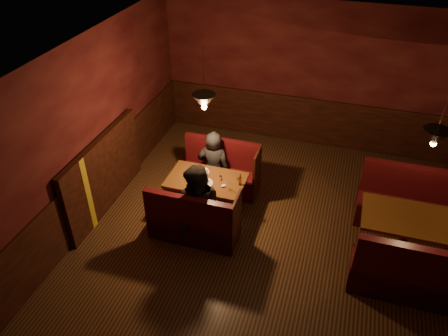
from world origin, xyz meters
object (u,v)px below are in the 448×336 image
(second_bench_near, at_px, (406,278))
(diner_b, at_px, (199,197))
(second_table, at_px, (406,228))
(second_bench_far, at_px, (403,206))
(diner_a, at_px, (213,154))
(main_bench_near, at_px, (193,225))
(main_table, at_px, (207,187))
(main_bench_far, at_px, (221,174))

(second_bench_near, bearing_deg, diner_b, 176.50)
(second_table, bearing_deg, second_bench_far, 87.80)
(second_table, xyz_separation_m, diner_a, (-3.15, 0.67, 0.24))
(main_bench_near, height_order, diner_a, diner_a)
(second_table, distance_m, second_bench_near, 0.80)
(main_table, xyz_separation_m, second_table, (3.06, -0.09, 0.02))
(main_bench_far, bearing_deg, main_bench_near, -90.00)
(main_bench_far, bearing_deg, second_bench_far, -0.43)
(main_table, distance_m, second_bench_near, 3.21)
(diner_a, bearing_deg, main_bench_far, -133.20)
(second_table, distance_m, second_bench_far, 0.80)
(main_bench_far, distance_m, second_bench_near, 3.45)
(main_bench_near, distance_m, diner_b, 0.56)
(second_table, bearing_deg, diner_a, 167.91)
(main_table, bearing_deg, second_bench_far, 12.52)
(main_bench_far, distance_m, diner_b, 1.49)
(second_bench_far, bearing_deg, diner_a, -178.24)
(main_bench_far, distance_m, second_bench_far, 3.08)
(diner_a, bearing_deg, second_bench_far, 178.29)
(main_table, height_order, main_bench_far, main_bench_far)
(main_table, distance_m, diner_a, 0.65)
(main_bench_near, relative_size, diner_a, 0.88)
(second_bench_near, relative_size, diner_b, 0.84)
(main_table, bearing_deg, second_bench_near, -15.51)
(second_bench_far, bearing_deg, second_bench_near, -90.00)
(main_bench_far, height_order, main_bench_near, same)
(diner_a, distance_m, diner_b, 1.28)
(second_table, relative_size, second_bench_near, 0.90)
(second_bench_near, height_order, diner_b, diner_b)
(main_table, relative_size, second_table, 0.97)
(main_table, relative_size, diner_b, 0.74)
(main_table, height_order, second_bench_far, second_bench_far)
(second_bench_far, xyz_separation_m, second_bench_near, (0.00, -1.54, 0.00))
(main_bench_near, height_order, second_bench_far, second_bench_far)
(main_bench_near, bearing_deg, second_table, 11.56)
(main_table, bearing_deg, diner_a, 98.34)
(diner_a, bearing_deg, diner_b, 95.47)
(main_bench_near, xyz_separation_m, diner_a, (-0.10, 1.30, 0.48))
(main_table, bearing_deg, diner_b, -80.53)
(main_bench_near, distance_m, diner_a, 1.39)
(main_bench_far, height_order, second_table, main_bench_far)
(second_bench_far, distance_m, second_bench_near, 1.54)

